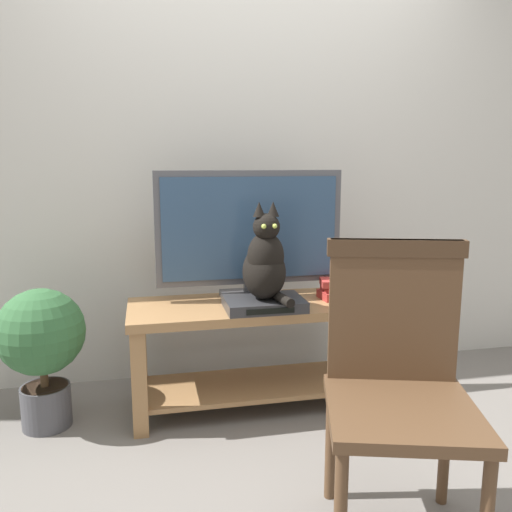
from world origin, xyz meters
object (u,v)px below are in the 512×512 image
tv_stand (254,336)px  wooden_chair (398,369)px  cat (265,263)px  potted_plant (42,343)px  book_stack (340,289)px  tv (250,231)px  media_box (264,303)px

tv_stand → wooden_chair: (0.29, -0.97, 0.19)m
cat → potted_plant: (-1.05, 0.12, -0.36)m
tv_stand → book_stack: (0.46, -0.01, 0.23)m
wooden_chair → book_stack: size_ratio=4.45×
cat → tv: bearing=97.1°
tv_stand → tv: tv is taller
media_box → cat: cat is taller
tv → tv_stand: bearing=-90.0°
tv → book_stack: tv is taller
tv_stand → wooden_chair: bearing=-73.2°
wooden_chair → potted_plant: 1.64m
tv → media_box: size_ratio=2.53×
tv → potted_plant: tv is taller
media_box → wooden_chair: wooden_chair is taller
tv → potted_plant: (-1.02, -0.11, -0.48)m
cat → potted_plant: bearing=173.7°
tv → book_stack: size_ratio=4.32×
wooden_chair → cat: bearing=107.3°
tv → cat: tv is taller
tv → wooden_chair: size_ratio=0.97×
media_box → potted_plant: (-1.05, 0.10, -0.16)m
tv → media_box: bearing=-82.7°
wooden_chair → book_stack: bearing=80.3°
wooden_chair → media_box: bearing=107.1°
tv_stand → wooden_chair: 1.03m
wooden_chair → book_stack: wooden_chair is taller
tv_stand → media_box: (0.03, -0.11, 0.20)m
media_box → book_stack: 0.44m
media_box → potted_plant: potted_plant is taller
wooden_chair → potted_plant: (-1.31, 0.96, -0.15)m
media_box → potted_plant: size_ratio=0.56×
media_box → book_stack: bearing=13.5°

